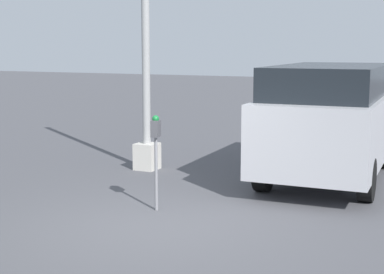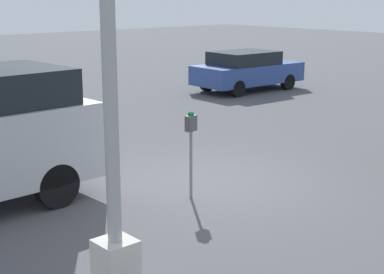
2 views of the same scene
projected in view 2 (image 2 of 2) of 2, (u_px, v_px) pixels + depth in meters
ground_plane at (209, 183)px, 10.69m from camera, size 80.00×80.00×0.00m
parking_meter_near at (191, 134)px, 9.67m from camera, size 0.22×0.15×1.50m
lamp_post at (111, 118)px, 6.54m from camera, size 0.44×0.44×5.95m
car_distant at (247, 70)px, 20.76m from camera, size 4.06×1.96×1.39m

